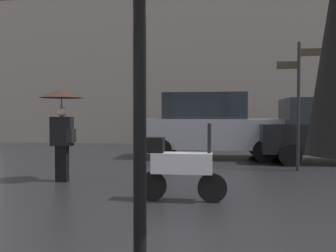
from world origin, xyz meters
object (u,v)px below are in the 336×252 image
at_px(pedestrian_with_umbrella, 62,111).
at_px(parked_car_right, 329,130).
at_px(parked_scooter, 179,166).
at_px(street_signpost, 299,93).
at_px(parked_car_left, 210,126).

relative_size(pedestrian_with_umbrella, parked_car_right, 0.47).
relative_size(parked_scooter, parked_car_right, 0.35).
height_order(pedestrian_with_umbrella, parked_scooter, pedestrian_with_umbrella).
distance_m(parked_scooter, street_signpost, 4.46).
bearing_deg(street_signpost, parked_scooter, -127.23).
bearing_deg(street_signpost, parked_car_left, 133.29).
bearing_deg(parked_car_right, street_signpost, 48.54).
height_order(pedestrian_with_umbrella, parked_car_left, parked_car_left).
xyz_separation_m(parked_car_left, street_signpost, (2.17, -2.30, 0.86)).
distance_m(parked_car_left, street_signpost, 3.28).
relative_size(parked_scooter, parked_car_left, 0.31).
bearing_deg(pedestrian_with_umbrella, parked_scooter, 158.71).
bearing_deg(parked_scooter, street_signpost, 70.02).
bearing_deg(parked_car_left, street_signpost, -54.08).
xyz_separation_m(pedestrian_with_umbrella, parked_car_left, (2.93, 4.38, -0.43)).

